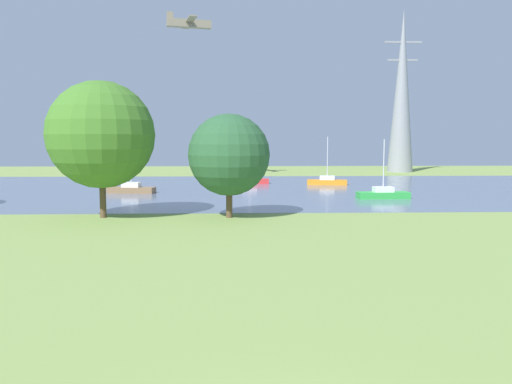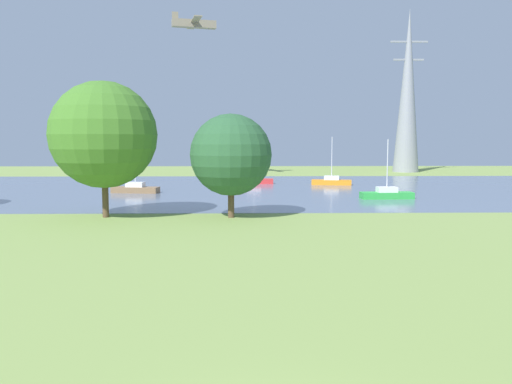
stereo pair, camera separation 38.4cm
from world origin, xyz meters
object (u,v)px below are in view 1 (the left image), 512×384
(sailboat_green, at_px, (383,194))
(tree_west_near, at_px, (101,135))
(tree_west_far, at_px, (229,155))
(electricity_pylon, at_px, (402,91))
(sailboat_red, at_px, (250,180))
(light_aircraft, at_px, (189,23))
(sailboat_orange, at_px, (327,181))
(sailboat_brown, at_px, (131,189))

(sailboat_green, relative_size, tree_west_near, 0.58)
(sailboat_green, height_order, tree_west_far, tree_west_far)
(sailboat_green, xyz_separation_m, electricity_pylon, (14.76, 41.43, 13.41))
(sailboat_red, height_order, light_aircraft, light_aircraft)
(tree_west_far, bearing_deg, sailboat_red, 85.77)
(sailboat_orange, bearing_deg, tree_west_far, -113.51)
(tree_west_far, height_order, electricity_pylon, electricity_pylon)
(sailboat_brown, distance_m, electricity_pylon, 54.60)
(sailboat_green, bearing_deg, light_aircraft, 124.93)
(sailboat_red, xyz_separation_m, light_aircraft, (-8.55, 12.28, 21.86))
(sailboat_orange, relative_size, sailboat_green, 1.07)
(sailboat_green, xyz_separation_m, tree_west_near, (-22.95, -11.08, 5.32))
(sailboat_green, bearing_deg, sailboat_red, 124.99)
(tree_west_far, xyz_separation_m, light_aircraft, (-6.44, 40.80, 17.94))
(sailboat_brown, bearing_deg, tree_west_near, -84.84)
(sailboat_brown, xyz_separation_m, electricity_pylon, (39.24, 35.51, 13.41))
(light_aircraft, bearing_deg, electricity_pylon, 18.75)
(tree_west_far, relative_size, electricity_pylon, 0.26)
(tree_west_near, bearing_deg, tree_west_far, -1.80)
(sailboat_orange, distance_m, tree_west_far, 29.21)
(sailboat_orange, xyz_separation_m, light_aircraft, (-17.99, 14.26, 21.87))
(sailboat_red, distance_m, sailboat_orange, 9.64)
(tree_west_near, relative_size, light_aircraft, 1.13)
(sailboat_green, height_order, tree_west_near, tree_west_near)
(tree_west_far, distance_m, light_aircraft, 45.04)
(sailboat_green, xyz_separation_m, light_aircraft, (-20.57, 29.45, 21.87))
(tree_west_near, xyz_separation_m, tree_west_far, (8.82, -0.28, -1.39))
(tree_west_near, distance_m, electricity_pylon, 65.15)
(sailboat_orange, relative_size, tree_west_near, 0.62)
(sailboat_orange, distance_m, light_aircraft, 31.70)
(sailboat_brown, distance_m, tree_west_far, 20.52)
(light_aircraft, bearing_deg, tree_west_far, -81.03)
(tree_west_far, bearing_deg, tree_west_near, 178.20)
(sailboat_orange, bearing_deg, electricity_pylon, 56.55)
(sailboat_brown, relative_size, tree_west_far, 0.83)
(tree_west_near, xyz_separation_m, electricity_pylon, (37.71, 52.51, 8.09))
(sailboat_orange, bearing_deg, light_aircraft, 141.60)
(sailboat_brown, bearing_deg, sailboat_green, -13.59)
(sailboat_red, height_order, tree_west_far, tree_west_far)
(sailboat_red, bearing_deg, electricity_pylon, 42.19)
(tree_west_near, bearing_deg, sailboat_brown, 95.16)
(sailboat_red, bearing_deg, sailboat_orange, -11.85)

